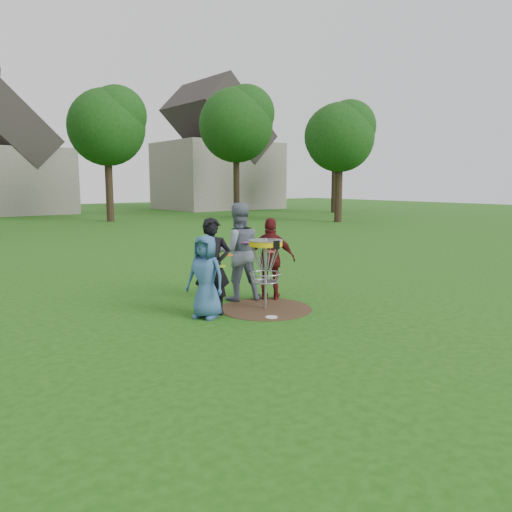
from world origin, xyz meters
TOP-DOWN VIEW (x-y plane):
  - ground at (0.00, 0.00)m, footprint 100.00×100.00m
  - dirt_patch at (0.00, 0.00)m, footprint 1.80×1.80m
  - player_blue at (-1.24, 0.17)m, footprint 0.76×0.87m
  - player_black at (-1.02, 0.29)m, footprint 0.78×0.69m
  - player_grey at (0.04, 0.96)m, footprint 1.19×1.07m
  - player_maroon at (0.60, 0.56)m, footprint 0.99×1.01m
  - disc_on_grass at (-0.32, -0.57)m, footprint 0.22×0.22m
  - disc_golf_basket at (0.00, -0.00)m, footprint 0.66×0.67m
  - held_discs at (-0.32, 0.35)m, footprint 1.58×0.77m
  - tree_row at (0.44, 20.67)m, footprint 51.20×17.42m
  - house_row at (4.78, 33.07)m, footprint 44.50×10.65m

SIDE VIEW (x-z plane):
  - ground at x=0.00m, z-range 0.00..0.00m
  - dirt_patch at x=0.00m, z-range 0.00..0.01m
  - disc_on_grass at x=-0.32m, z-range 0.00..0.02m
  - player_blue at x=-1.24m, z-range 0.00..1.51m
  - player_maroon at x=0.60m, z-range 0.00..1.71m
  - player_black at x=-1.02m, z-range 0.00..1.79m
  - player_grey at x=0.04m, z-range 0.00..2.02m
  - disc_golf_basket at x=0.00m, z-range 0.33..1.71m
  - held_discs at x=-0.32m, z-range 0.91..1.24m
  - house_row at x=4.78m, z-range -1.67..9.95m
  - tree_row at x=0.44m, z-range 1.26..11.16m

